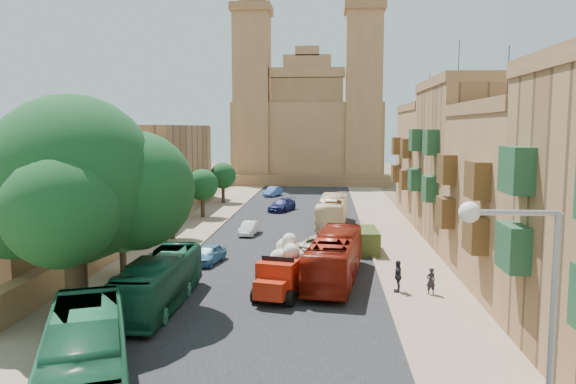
# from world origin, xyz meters

# --- Properties ---
(ground) EXTENTS (260.00, 260.00, 0.00)m
(ground) POSITION_xyz_m (0.00, 0.00, 0.00)
(ground) COLOR brown
(road_surface) EXTENTS (14.00, 140.00, 0.01)m
(road_surface) POSITION_xyz_m (0.00, 30.00, 0.01)
(road_surface) COLOR black
(road_surface) RESTS_ON ground
(sidewalk_east) EXTENTS (5.00, 140.00, 0.01)m
(sidewalk_east) POSITION_xyz_m (9.50, 30.00, 0.01)
(sidewalk_east) COLOR #846E57
(sidewalk_east) RESTS_ON ground
(sidewalk_west) EXTENTS (5.00, 140.00, 0.01)m
(sidewalk_west) POSITION_xyz_m (-9.50, 30.00, 0.01)
(sidewalk_west) COLOR #846E57
(sidewalk_west) RESTS_ON ground
(kerb_east) EXTENTS (0.25, 140.00, 0.12)m
(kerb_east) POSITION_xyz_m (7.00, 30.00, 0.06)
(kerb_east) COLOR #846E57
(kerb_east) RESTS_ON ground
(kerb_west) EXTENTS (0.25, 140.00, 0.12)m
(kerb_west) POSITION_xyz_m (-7.00, 30.00, 0.06)
(kerb_west) COLOR #846E57
(kerb_west) RESTS_ON ground
(townhouse_b) EXTENTS (9.00, 14.00, 14.90)m
(townhouse_b) POSITION_xyz_m (15.95, 11.00, 5.66)
(townhouse_b) COLOR olive
(townhouse_b) RESTS_ON ground
(townhouse_c) EXTENTS (9.00, 14.00, 17.40)m
(townhouse_c) POSITION_xyz_m (15.95, 25.00, 6.91)
(townhouse_c) COLOR #976B44
(townhouse_c) RESTS_ON ground
(townhouse_d) EXTENTS (9.00, 14.00, 15.90)m
(townhouse_d) POSITION_xyz_m (15.95, 39.00, 6.16)
(townhouse_d) COLOR olive
(townhouse_d) RESTS_ON ground
(west_wall) EXTENTS (1.00, 40.00, 1.80)m
(west_wall) POSITION_xyz_m (-12.50, 20.00, 0.90)
(west_wall) COLOR olive
(west_wall) RESTS_ON ground
(west_building_low) EXTENTS (10.00, 28.00, 8.40)m
(west_building_low) POSITION_xyz_m (-18.00, 18.00, 4.20)
(west_building_low) COLOR brown
(west_building_low) RESTS_ON ground
(west_building_mid) EXTENTS (10.00, 22.00, 10.00)m
(west_building_mid) POSITION_xyz_m (-18.00, 44.00, 5.00)
(west_building_mid) COLOR #976B44
(west_building_mid) RESTS_ON ground
(church) EXTENTS (28.00, 22.50, 36.30)m
(church) POSITION_xyz_m (-0.00, 78.61, 9.52)
(church) COLOR olive
(church) RESTS_ON ground
(ficus_tree) EXTENTS (11.44, 10.53, 11.44)m
(ficus_tree) POSITION_xyz_m (-9.40, 4.01, 6.76)
(ficus_tree) COLOR #362B1B
(ficus_tree) RESTS_ON ground
(street_tree_a) EXTENTS (2.81, 2.81, 4.32)m
(street_tree_a) POSITION_xyz_m (-10.00, 12.00, 2.88)
(street_tree_a) COLOR #362B1B
(street_tree_a) RESTS_ON ground
(street_tree_b) EXTENTS (3.41, 3.41, 5.24)m
(street_tree_b) POSITION_xyz_m (-10.00, 24.00, 3.51)
(street_tree_b) COLOR #362B1B
(street_tree_b) RESTS_ON ground
(street_tree_c) EXTENTS (3.43, 3.43, 5.27)m
(street_tree_c) POSITION_xyz_m (-10.00, 36.00, 3.53)
(street_tree_c) COLOR #362B1B
(street_tree_c) RESTS_ON ground
(street_tree_d) EXTENTS (3.41, 3.41, 5.24)m
(street_tree_d) POSITION_xyz_m (-10.00, 48.00, 3.51)
(street_tree_d) COLOR #362B1B
(street_tree_d) RESTS_ON ground
(streetlamp) EXTENTS (2.11, 0.44, 8.22)m
(streetlamp) POSITION_xyz_m (7.72, -12.00, 5.20)
(streetlamp) COLOR gray
(streetlamp) RESTS_ON ground
(red_truck) EXTENTS (3.52, 6.23, 3.46)m
(red_truck) POSITION_xyz_m (1.05, 8.41, 1.52)
(red_truck) COLOR #B5230D
(red_truck) RESTS_ON ground
(olive_pickup) EXTENTS (2.12, 4.44, 1.81)m
(olive_pickup) POSITION_xyz_m (6.50, 20.00, 0.88)
(olive_pickup) COLOR #39491B
(olive_pickup) RESTS_ON ground
(bus_green_south) EXTENTS (6.76, 11.64, 3.20)m
(bus_green_south) POSITION_xyz_m (-4.64, -6.01, 1.60)
(bus_green_south) COLOR #185335
(bus_green_south) RESTS_ON ground
(bus_green_north) EXTENTS (2.44, 10.17, 2.83)m
(bus_green_north) POSITION_xyz_m (-5.57, 5.42, 1.41)
(bus_green_north) COLOR #155338
(bus_green_north) RESTS_ON ground
(bus_red_east) EXTENTS (4.01, 11.26, 3.07)m
(bus_red_east) POSITION_xyz_m (4.00, 11.32, 1.53)
(bus_red_east) COLOR maroon
(bus_red_east) RESTS_ON ground
(bus_cream_east) EXTENTS (3.27, 10.98, 3.02)m
(bus_cream_east) POSITION_xyz_m (4.00, 31.25, 1.51)
(bus_cream_east) COLOR #FFE3B5
(bus_cream_east) RESTS_ON ground
(car_blue_a) EXTENTS (2.31, 4.17, 1.34)m
(car_blue_a) POSITION_xyz_m (-5.00, 15.43, 0.67)
(car_blue_a) COLOR teal
(car_blue_a) RESTS_ON ground
(car_white_a) EXTENTS (1.71, 3.78, 1.20)m
(car_white_a) POSITION_xyz_m (-3.55, 26.35, 0.60)
(car_white_a) COLOR white
(car_white_a) RESTS_ON ground
(car_cream) EXTENTS (4.28, 5.65, 1.43)m
(car_cream) POSITION_xyz_m (3.02, 19.37, 0.71)
(car_cream) COLOR beige
(car_cream) RESTS_ON ground
(car_dkblue) EXTENTS (3.49, 5.24, 1.41)m
(car_dkblue) POSITION_xyz_m (-1.76, 41.17, 0.70)
(car_dkblue) COLOR #161A52
(car_dkblue) RESTS_ON ground
(car_white_b) EXTENTS (2.39, 3.56, 1.13)m
(car_white_b) POSITION_xyz_m (4.66, 40.77, 0.56)
(car_white_b) COLOR silver
(car_white_b) RESTS_ON ground
(car_blue_b) EXTENTS (2.57, 4.25, 1.32)m
(car_blue_b) POSITION_xyz_m (-4.23, 55.38, 0.66)
(car_blue_b) COLOR #3C6AB0
(car_blue_b) RESTS_ON ground
(pedestrian_a) EXTENTS (0.67, 0.54, 1.60)m
(pedestrian_a) POSITION_xyz_m (9.58, 8.85, 0.80)
(pedestrian_a) COLOR black
(pedestrian_a) RESTS_ON ground
(pedestrian_c) EXTENTS (0.54, 1.15, 1.92)m
(pedestrian_c) POSITION_xyz_m (7.72, 9.21, 0.96)
(pedestrian_c) COLOR #2A2B31
(pedestrian_c) RESTS_ON ground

